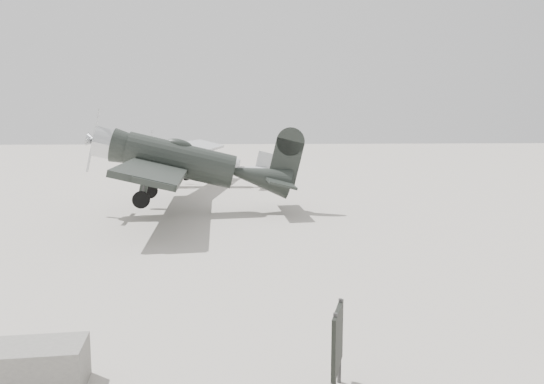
{
  "coord_description": "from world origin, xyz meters",
  "views": [
    {
      "loc": [
        -2.53,
        -15.83,
        4.15
      ],
      "look_at": [
        -1.25,
        3.82,
        1.5
      ],
      "focal_mm": 35.0,
      "sensor_mm": 36.0,
      "label": 1
    }
  ],
  "objects": [
    {
      "name": "sign_board",
      "position": [
        -1.03,
        -8.23,
        0.83
      ],
      "size": [
        0.35,
        0.93,
        1.38
      ],
      "rotation": [
        0.0,
        0.0,
        -0.31
      ],
      "color": "#333333",
      "rests_on": "ground"
    },
    {
      "name": "equipment_block",
      "position": [
        -5.66,
        -7.84,
        0.36
      ],
      "size": [
        1.51,
        1.02,
        0.72
      ],
      "primitive_type": "cube",
      "rotation": [
        0.0,
        0.0,
        0.08
      ],
      "color": "slate",
      "rests_on": "ground"
    },
    {
      "name": "highwing_monoplane",
      "position": [
        -4.68,
        18.09,
        1.97
      ],
      "size": [
        7.95,
        11.16,
        3.15
      ],
      "rotation": [
        0.0,
        0.23,
        -0.15
      ],
      "color": "#A7A9AC",
      "rests_on": "ground"
    },
    {
      "name": "ground",
      "position": [
        0.0,
        0.0,
        0.0
      ],
      "size": [
        160.0,
        160.0,
        0.0
      ],
      "primitive_type": "plane",
      "color": "gray",
      "rests_on": "ground"
    },
    {
      "name": "lowwing_monoplane",
      "position": [
        -4.64,
        8.14,
        2.25
      ],
      "size": [
        9.46,
        13.15,
        4.26
      ],
      "rotation": [
        0.0,
        0.24,
        0.04
      ],
      "color": "black",
      "rests_on": "ground"
    }
  ]
}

